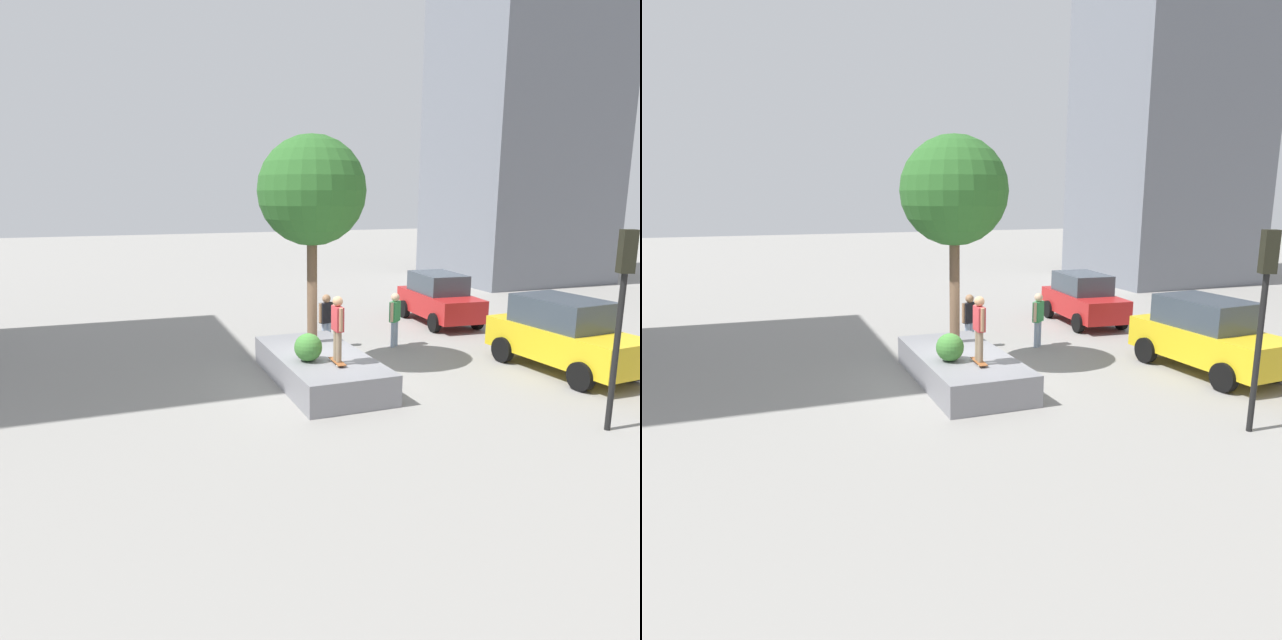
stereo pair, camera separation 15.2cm
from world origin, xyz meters
TOP-DOWN VIEW (x-y plane):
  - ground_plane at (0.00, 0.00)m, footprint 120.00×120.00m
  - planter_ledge at (-0.19, -0.11)m, footprint 4.77×2.26m
  - plaza_tree at (-1.43, 0.12)m, footprint 2.91×2.91m
  - boxwood_shrub at (0.31, -0.61)m, footprint 0.70×0.70m
  - skateboard at (0.80, -0.03)m, footprint 0.81×0.26m
  - skateboarder at (0.80, -0.03)m, footprint 0.54×0.25m
  - sedan_parked at (-5.29, 6.61)m, footprint 4.19×2.17m
  - taxi_cab at (1.20, 6.56)m, footprint 4.49×2.30m
  - traffic_light_corner at (4.83, 4.43)m, footprint 0.37×0.35m
  - pedestrian_crossing at (-3.36, 1.29)m, footprint 0.33×0.56m
  - passerby_with_bag at (-2.74, 3.40)m, footprint 0.45×0.49m
  - office_tower_glass at (-14.00, 16.89)m, footprint 7.54×8.26m

SIDE VIEW (x-z plane):
  - ground_plane at x=0.00m, z-range 0.00..0.00m
  - planter_ledge at x=-0.19m, z-range 0.00..0.76m
  - skateboard at x=0.80m, z-range 0.78..0.86m
  - sedan_parked at x=-5.29m, z-range 0.01..1.91m
  - pedestrian_crossing at x=-3.36m, z-range 0.13..1.87m
  - passerby_with_bag at x=-2.74m, z-range 0.14..1.89m
  - taxi_cab at x=1.20m, z-range 0.02..2.05m
  - boxwood_shrub at x=0.31m, z-range 0.76..1.46m
  - skateboarder at x=0.80m, z-range 0.96..2.57m
  - traffic_light_corner at x=4.83m, z-range 0.77..4.92m
  - plaza_tree at x=-1.43m, z-range 2.08..7.68m
  - office_tower_glass at x=-14.00m, z-range 0.00..22.69m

